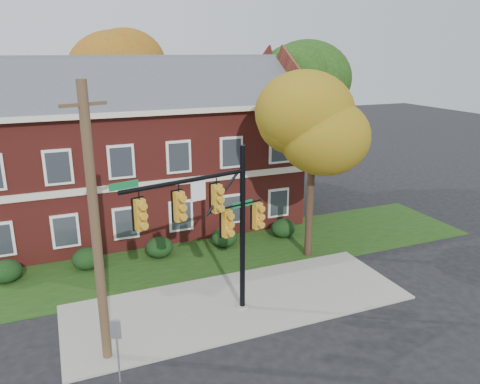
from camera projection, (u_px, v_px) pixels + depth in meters
name	position (u px, v px, depth m)	size (l,w,h in m)	color
ground	(249.00, 315.00, 18.48)	(120.00, 120.00, 0.00)	black
sidewalk	(239.00, 302.00, 19.35)	(14.00, 5.00, 0.08)	gray
grass_strip	(202.00, 256.00, 23.78)	(30.00, 6.00, 0.04)	#193811
apartment_building	(135.00, 142.00, 26.88)	(18.80, 8.80, 9.74)	maroon
hedge_far_left	(6.00, 271.00, 20.97)	(1.40, 1.26, 1.05)	black
hedge_left	(87.00, 259.00, 22.25)	(1.40, 1.26, 1.05)	black
hedge_center	(160.00, 247.00, 23.52)	(1.40, 1.26, 1.05)	black
hedge_right	(225.00, 237.00, 24.80)	(1.40, 1.26, 1.05)	black
hedge_far_right	(283.00, 228.00, 26.08)	(1.40, 1.26, 1.05)	black
tree_near_right	(319.00, 125.00, 21.87)	(4.50, 4.25, 8.58)	black
tree_right_rear	(302.00, 81.00, 30.86)	(6.30, 5.95, 10.62)	black
tree_far_rear	(130.00, 68.00, 33.19)	(6.84, 6.46, 11.52)	black
traffic_signal	(216.00, 218.00, 17.05)	(5.89, 1.56, 6.72)	gray
utility_pole	(96.00, 229.00, 14.53)	(1.38, 0.62, 9.26)	#4F3A25
sign_post	(117.00, 341.00, 14.35)	(0.31, 0.15, 2.17)	slate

